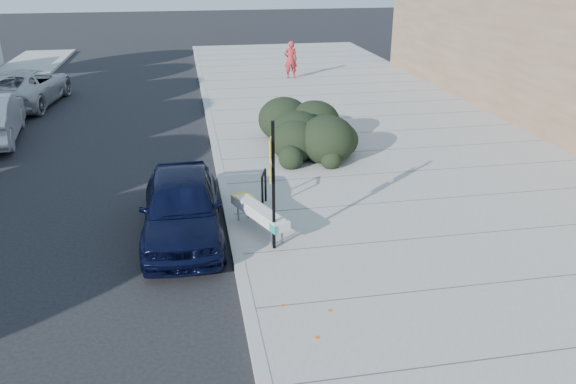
% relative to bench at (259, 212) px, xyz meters
% --- Properties ---
extents(ground, '(120.00, 120.00, 0.00)m').
position_rel_bench_xyz_m(ground, '(-0.60, -1.00, -0.62)').
color(ground, black).
rests_on(ground, ground).
extents(sidewalk_near, '(11.20, 50.00, 0.15)m').
position_rel_bench_xyz_m(sidewalk_near, '(5.00, 4.00, -0.54)').
color(sidewalk_near, gray).
rests_on(sidewalk_near, ground).
extents(curb_near, '(0.22, 50.00, 0.17)m').
position_rel_bench_xyz_m(curb_near, '(-0.60, 4.00, -0.53)').
color(curb_near, '#9E9E99').
rests_on(curb_near, ground).
extents(bench, '(1.12, 1.98, 0.59)m').
position_rel_bench_xyz_m(bench, '(0.00, 0.00, 0.00)').
color(bench, gray).
rests_on(bench, sidewalk_near).
extents(bike_rack, '(0.21, 0.59, 0.89)m').
position_rel_bench_xyz_m(bike_rack, '(0.31, 1.39, 0.06)').
color(bike_rack, black).
rests_on(bike_rack, sidewalk_near).
extents(sign_post, '(0.14, 0.32, 2.80)m').
position_rel_bench_xyz_m(sign_post, '(0.19, -0.84, 1.11)').
color(sign_post, black).
rests_on(sign_post, sidewalk_near).
extents(hedge, '(2.44, 4.36, 1.58)m').
position_rel_bench_xyz_m(hedge, '(2.43, 5.76, 0.32)').
color(hedge, black).
rests_on(hedge, sidewalk_near).
extents(sedan_navy, '(1.78, 4.37, 1.48)m').
position_rel_bench_xyz_m(sedan_navy, '(-1.69, 0.37, 0.12)').
color(sedan_navy, black).
rests_on(sedan_navy, ground).
extents(suv_silver, '(3.20, 5.80, 1.54)m').
position_rel_bench_xyz_m(suv_silver, '(-8.10, 14.06, 0.15)').
color(suv_silver, '#AAACAF').
rests_on(suv_silver, ground).
extents(pedestrian, '(0.69, 0.46, 1.86)m').
position_rel_bench_xyz_m(pedestrian, '(3.93, 16.91, 0.46)').
color(pedestrian, maroon).
rests_on(pedestrian, sidewalk_near).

